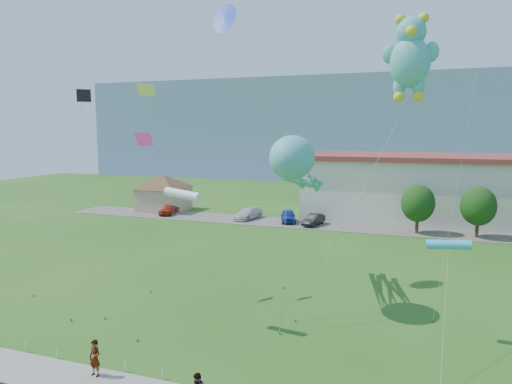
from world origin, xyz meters
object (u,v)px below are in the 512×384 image
parked_car_white (248,214)px  teddy_bear_kite (410,56)px  parked_car_red (169,209)px  octopus_kite (297,168)px  parked_car_black (313,220)px  parked_car_blue (288,216)px  pedestrian_left (95,358)px  pavilion (164,189)px

parked_car_white → teddy_bear_kite: teddy_bear_kite is taller
parked_car_red → octopus_kite: (23.83, -24.88, 8.09)m
parked_car_black → parked_car_blue: bearing=177.2°
parked_car_white → teddy_bear_kite: bearing=-31.5°
pedestrian_left → parked_car_black: bearing=95.8°
parked_car_white → teddy_bear_kite: (19.21, -19.20, 15.71)m
pavilion → parked_car_red: (2.42, -2.74, -2.23)m
pavilion → parked_car_white: size_ratio=1.91×
parked_car_blue → octopus_kite: 27.33m
pavilion → parked_car_red: bearing=-48.6°
parked_car_white → parked_car_red: bearing=-164.9°
parked_car_blue → pedestrian_left: bearing=-105.7°
parked_car_blue → octopus_kite: bearing=-91.1°
pavilion → parked_car_blue: (18.97, -2.56, -2.23)m
pedestrian_left → octopus_kite: 16.09m
parked_car_white → octopus_kite: (12.64, -25.19, 8.12)m
parked_car_white → pavilion: bearing=-176.7°
parked_car_white → parked_car_black: (8.74, -1.02, -0.04)m
parked_car_white → parked_car_black: parked_car_white is taller
parked_car_black → octopus_kite: octopus_kite is taller
octopus_kite → teddy_bear_kite: bearing=42.4°
teddy_bear_kite → parked_car_black: bearing=120.0°
pavilion → octopus_kite: size_ratio=0.84×
pedestrian_left → teddy_bear_kite: teddy_bear_kite is taller
parked_car_red → parked_car_blue: parked_car_blue is taller
octopus_kite → teddy_bear_kite: size_ratio=0.57×
pedestrian_left → parked_car_white: 38.26m
teddy_bear_kite → parked_car_blue: bearing=126.0°
parked_car_blue → pavilion: bearing=155.1°
parked_car_white → parked_car_black: bearing=6.8°
parked_car_red → parked_car_blue: size_ratio=1.00×
parked_car_red → parked_car_black: 19.94m
parked_car_red → parked_car_white: size_ratio=0.89×
octopus_kite → teddy_bear_kite: (6.57, 5.99, 7.59)m
pavilion → teddy_bear_kite: 41.55m
pedestrian_left → parked_car_black: size_ratio=0.43×
parked_car_white → octopus_kite: 29.33m
pedestrian_left → parked_car_white: pedestrian_left is taller
teddy_bear_kite → parked_car_red: bearing=148.1°
parked_car_red → parked_car_white: (11.19, 0.31, -0.03)m
pavilion → teddy_bear_kite: size_ratio=0.48×
pedestrian_left → pavilion: bearing=125.9°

